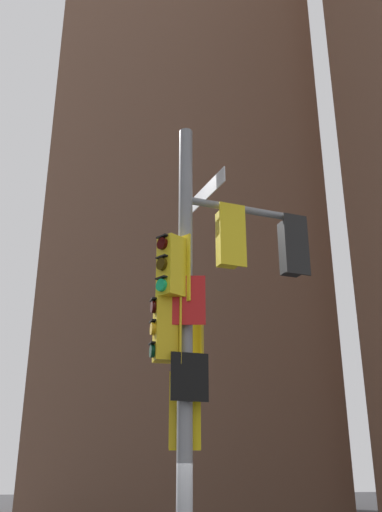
{
  "coord_description": "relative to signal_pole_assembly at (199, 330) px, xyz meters",
  "views": [
    {
      "loc": [
        -1.54,
        -8.53,
        2.4
      ],
      "look_at": [
        0.04,
        -0.28,
        5.62
      ],
      "focal_mm": 39.36,
      "sensor_mm": 36.0,
      "label": 1
    }
  ],
  "objects": [
    {
      "name": "signal_pole_assembly",
      "position": [
        0.0,
        0.0,
        0.0
      ],
      "size": [
        2.85,
        2.44,
        8.14
      ],
      "color": "gray",
      "rests_on": "ground"
    },
    {
      "name": "building_mid_block",
      "position": [
        3.72,
        27.61,
        20.45
      ],
      "size": [
        16.34,
        16.34,
        49.97
      ],
      "primitive_type": "cube",
      "color": "brown",
      "rests_on": "ground"
    }
  ]
}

